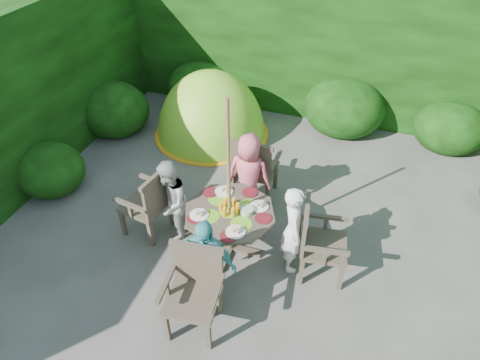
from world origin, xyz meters
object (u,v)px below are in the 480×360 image
(garden_chair_back, at_px, (255,168))
(child_back, at_px, (249,175))
(garden_chair_right, at_px, (317,240))
(garden_chair_left, at_px, (150,202))
(dome_tent, at_px, (212,134))
(child_right, at_px, (294,229))
(child_front, at_px, (205,263))
(patio_table, at_px, (230,217))
(garden_chair_front, at_px, (195,289))
(parasol_pole, at_px, (229,184))
(child_left, at_px, (170,202))

(garden_chair_back, relative_size, child_back, 0.81)
(child_back, bearing_deg, garden_chair_right, 145.73)
(garden_chair_left, xyz_separation_m, dome_tent, (-0.18, 2.56, -0.53))
(child_right, height_order, child_front, child_front)
(garden_chair_left, bearing_deg, patio_table, 100.61)
(child_front, bearing_deg, dome_tent, 111.79)
(garden_chair_back, distance_m, garden_chair_front, 2.18)
(garden_chair_right, distance_m, garden_chair_front, 1.54)
(garden_chair_front, height_order, child_back, child_back)
(child_back, distance_m, child_front, 1.60)
(garden_chair_front, bearing_deg, dome_tent, 103.62)
(garden_chair_left, distance_m, dome_tent, 2.62)
(garden_chair_left, bearing_deg, garden_chair_front, 54.99)
(parasol_pole, height_order, garden_chair_right, parasol_pole)
(child_front, bearing_deg, child_left, 136.40)
(patio_table, height_order, garden_chair_front, garden_chair_front)
(child_right, bearing_deg, child_back, 29.12)
(parasol_pole, height_order, garden_chair_front, parasol_pole)
(parasol_pole, bearing_deg, garden_chair_right, 0.01)
(garden_chair_left, xyz_separation_m, child_back, (1.08, 0.83, 0.10))
(parasol_pole, bearing_deg, child_right, 0.62)
(garden_chair_right, height_order, child_left, child_left)
(child_left, relative_size, dome_tent, 0.51)
(garden_chair_right, xyz_separation_m, child_right, (-0.29, 0.01, 0.07))
(patio_table, bearing_deg, child_front, -89.66)
(garden_chair_back, bearing_deg, child_front, 91.09)
(child_back, relative_size, child_front, 1.03)
(dome_tent, bearing_deg, garden_chair_back, -58.72)
(patio_table, relative_size, dome_tent, 0.50)
(garden_chair_left, relative_size, garden_chair_back, 0.97)
(patio_table, bearing_deg, garden_chair_back, 90.91)
(garden_chair_back, distance_m, child_right, 1.35)
(parasol_pole, relative_size, garden_chair_back, 2.16)
(garden_chair_back, distance_m, child_left, 1.35)
(garden_chair_right, xyz_separation_m, garden_chair_front, (-1.09, -1.09, -0.01))
(patio_table, xyz_separation_m, garden_chair_front, (0.00, -1.09, -0.04))
(dome_tent, bearing_deg, child_right, -60.43)
(garden_chair_right, height_order, garden_chair_back, garden_chair_back)
(garden_chair_left, height_order, child_right, child_right)
(garden_chair_front, bearing_deg, garden_chair_left, 130.07)
(child_right, bearing_deg, parasol_pole, 74.12)
(garden_chair_back, xyz_separation_m, child_back, (0.00, -0.29, 0.08))
(patio_table, bearing_deg, dome_tent, 116.73)
(patio_table, distance_m, child_left, 0.80)
(dome_tent, bearing_deg, garden_chair_right, -56.78)
(child_front, bearing_deg, parasol_pole, 91.40)
(garden_chair_front, height_order, dome_tent, dome_tent)
(patio_table, bearing_deg, child_left, -179.32)
(garden_chair_right, height_order, child_right, child_right)
(child_right, distance_m, dome_tent, 3.32)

